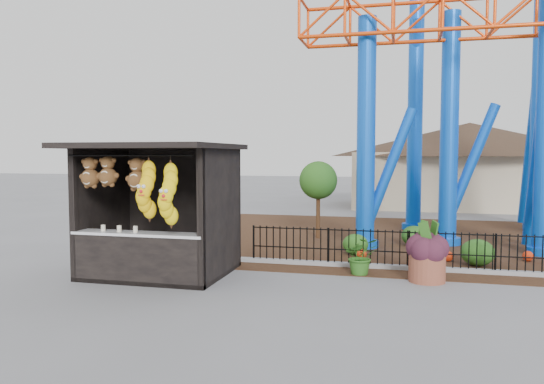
% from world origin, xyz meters
% --- Properties ---
extents(ground, '(120.00, 120.00, 0.00)m').
position_xyz_m(ground, '(0.00, 0.00, 0.00)').
color(ground, slate).
rests_on(ground, ground).
extents(mulch_bed, '(18.00, 12.00, 0.02)m').
position_xyz_m(mulch_bed, '(4.00, 8.00, 0.01)').
color(mulch_bed, '#331E11').
rests_on(mulch_bed, ground).
extents(curb, '(18.00, 0.18, 0.12)m').
position_xyz_m(curb, '(4.00, 3.00, 0.06)').
color(curb, gray).
rests_on(curb, ground).
extents(prize_booth, '(3.50, 3.40, 3.12)m').
position_xyz_m(prize_booth, '(-2.99, 0.92, 1.52)').
color(prize_booth, black).
rests_on(prize_booth, ground).
extents(picket_fence, '(12.20, 0.06, 1.00)m').
position_xyz_m(picket_fence, '(4.90, 3.00, 0.50)').
color(picket_fence, black).
rests_on(picket_fence, ground).
extents(roller_coaster, '(11.00, 6.37, 10.82)m').
position_xyz_m(roller_coaster, '(5.12, 8.23, 6.44)').
color(roller_coaster, blue).
rests_on(roller_coaster, ground).
extents(terracotta_planter, '(1.00, 1.00, 0.65)m').
position_xyz_m(terracotta_planter, '(3.19, 1.90, 0.33)').
color(terracotta_planter, brown).
rests_on(terracotta_planter, ground).
extents(planter_foliage, '(0.70, 0.70, 0.64)m').
position_xyz_m(planter_foliage, '(3.19, 1.90, 0.97)').
color(planter_foliage, '#371623').
rests_on(planter_foliage, terracotta_planter).
extents(potted_plant, '(0.95, 0.86, 0.91)m').
position_xyz_m(potted_plant, '(1.69, 2.24, 0.45)').
color(potted_plant, '#2A591A').
rests_on(potted_plant, ground).
extents(landscaping, '(8.80, 3.50, 0.68)m').
position_xyz_m(landscaping, '(4.42, 5.16, 0.31)').
color(landscaping, '#255318').
rests_on(landscaping, mulch_bed).
extents(pavilion, '(15.00, 15.00, 4.80)m').
position_xyz_m(pavilion, '(6.00, 20.00, 3.07)').
color(pavilion, '#BFAD8C').
rests_on(pavilion, ground).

